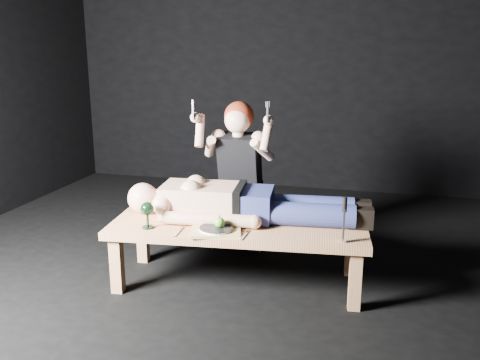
{
  "coord_description": "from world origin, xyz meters",
  "views": [
    {
      "loc": [
        1.11,
        -3.52,
        1.65
      ],
      "look_at": [
        0.21,
        -0.16,
        0.75
      ],
      "focal_mm": 38.79,
      "sensor_mm": 36.0,
      "label": 1
    }
  ],
  "objects": [
    {
      "name": "knife_flat",
      "position": [
        0.32,
        -0.43,
        0.45
      ],
      "size": [
        0.02,
        0.19,
        0.01
      ],
      "primitive_type": "cube",
      "rotation": [
        0.0,
        0.0,
        -0.03
      ],
      "color": "#B2B2B7",
      "rests_on": "table"
    },
    {
      "name": "ground",
      "position": [
        0.0,
        0.0,
        0.0
      ],
      "size": [
        5.0,
        5.0,
        0.0
      ],
      "primitive_type": "plane",
      "color": "black",
      "rests_on": "ground"
    },
    {
      "name": "fork_flat",
      "position": [
        -0.12,
        -0.48,
        0.45
      ],
      "size": [
        0.03,
        0.19,
        0.01
      ],
      "primitive_type": "cube",
      "rotation": [
        0.0,
        0.0,
        0.05
      ],
      "color": "#B2B2B7",
      "rests_on": "table"
    },
    {
      "name": "back_wall",
      "position": [
        0.0,
        2.5,
        1.5
      ],
      "size": [
        5.0,
        0.0,
        5.0
      ],
      "primitive_type": "plane",
      "rotation": [
        1.57,
        0.0,
        0.0
      ],
      "color": "black",
      "rests_on": "ground"
    },
    {
      "name": "plate",
      "position": [
        0.12,
        -0.43,
        0.48
      ],
      "size": [
        0.27,
        0.27,
        0.02
      ],
      "primitive_type": "cylinder",
      "rotation": [
        0.0,
        0.0,
        0.26
      ],
      "color": "white",
      "rests_on": "serving_tray"
    },
    {
      "name": "apple",
      "position": [
        0.14,
        -0.42,
        0.52
      ],
      "size": [
        0.07,
        0.07,
        0.07
      ],
      "primitive_type": "sphere",
      "color": "green",
      "rests_on": "plate"
    },
    {
      "name": "table",
      "position": [
        0.21,
        -0.21,
        0.23
      ],
      "size": [
        1.83,
        0.85,
        0.45
      ],
      "primitive_type": "cube",
      "rotation": [
        0.0,
        0.0,
        0.11
      ],
      "color": "tan",
      "rests_on": "ground"
    },
    {
      "name": "carving_knife",
      "position": [
        0.95,
        -0.39,
        0.6
      ],
      "size": [
        0.04,
        0.05,
        0.3
      ],
      "primitive_type": null,
      "rotation": [
        0.0,
        0.0,
        0.11
      ],
      "color": "#B2B2B7",
      "rests_on": "table"
    },
    {
      "name": "spoon_flat",
      "position": [
        0.25,
        -0.33,
        0.45
      ],
      "size": [
        0.17,
        0.11,
        0.01
      ],
      "primitive_type": "cube",
      "rotation": [
        0.0,
        0.0,
        1.01
      ],
      "color": "#B2B2B7",
      "rests_on": "table"
    },
    {
      "name": "lying_man",
      "position": [
        0.26,
        -0.09,
        0.59
      ],
      "size": [
        1.99,
        0.79,
        0.29
      ],
      "primitive_type": null,
      "rotation": [
        0.0,
        0.0,
        0.11
      ],
      "color": "tan",
      "rests_on": "table"
    },
    {
      "name": "kneeling_woman",
      "position": [
        0.09,
        0.38,
        0.64
      ],
      "size": [
        0.7,
        0.78,
        1.28
      ],
      "primitive_type": null,
      "rotation": [
        0.0,
        0.0,
        -0.03
      ],
      "color": "black",
      "rests_on": "ground"
    },
    {
      "name": "goblet",
      "position": [
        -0.35,
        -0.47,
        0.54
      ],
      "size": [
        0.1,
        0.1,
        0.18
      ],
      "primitive_type": null,
      "rotation": [
        0.0,
        0.0,
        0.11
      ],
      "color": "black",
      "rests_on": "table"
    },
    {
      "name": "serving_tray",
      "position": [
        0.12,
        -0.43,
        0.46
      ],
      "size": [
        0.38,
        0.31,
        0.02
      ],
      "primitive_type": "cube",
      "rotation": [
        0.0,
        0.0,
        0.26
      ],
      "color": "tan",
      "rests_on": "table"
    }
  ]
}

